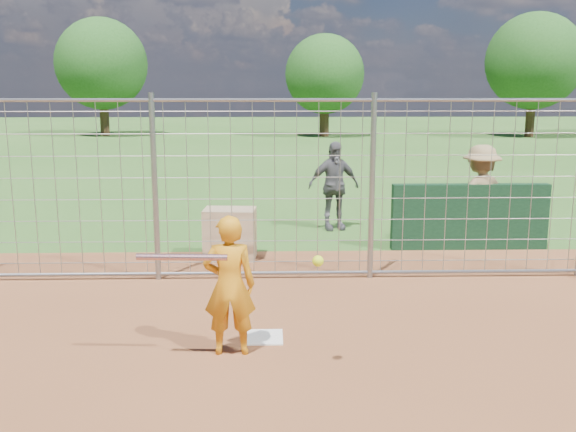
{
  "coord_description": "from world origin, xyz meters",
  "views": [
    {
      "loc": [
        0.09,
        -6.75,
        2.69
      ],
      "look_at": [
        0.3,
        0.8,
        1.15
      ],
      "focal_mm": 40.0,
      "sensor_mm": 36.0,
      "label": 1
    }
  ],
  "objects_px": {
    "bystander_b": "(334,186)",
    "equipment_bin": "(230,234)",
    "bystander_c": "(480,196)",
    "batter": "(229,286)"
  },
  "relations": [
    {
      "from": "bystander_b",
      "to": "equipment_bin",
      "type": "distance_m",
      "value": 2.8
    },
    {
      "from": "bystander_c",
      "to": "equipment_bin",
      "type": "height_order",
      "value": "bystander_c"
    },
    {
      "from": "bystander_c",
      "to": "equipment_bin",
      "type": "bearing_deg",
      "value": -5.39
    },
    {
      "from": "bystander_b",
      "to": "equipment_bin",
      "type": "xyz_separation_m",
      "value": [
        -1.83,
        -2.07,
        -0.44
      ]
    },
    {
      "from": "batter",
      "to": "bystander_b",
      "type": "distance_m",
      "value": 5.98
    },
    {
      "from": "equipment_bin",
      "to": "bystander_c",
      "type": "bearing_deg",
      "value": 12.62
    },
    {
      "from": "batter",
      "to": "equipment_bin",
      "type": "xyz_separation_m",
      "value": [
        -0.23,
        3.68,
        -0.32
      ]
    },
    {
      "from": "batter",
      "to": "bystander_b",
      "type": "height_order",
      "value": "bystander_b"
    },
    {
      "from": "batter",
      "to": "bystander_b",
      "type": "relative_size",
      "value": 0.86
    },
    {
      "from": "equipment_bin",
      "to": "batter",
      "type": "bearing_deg",
      "value": -82.87
    }
  ]
}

